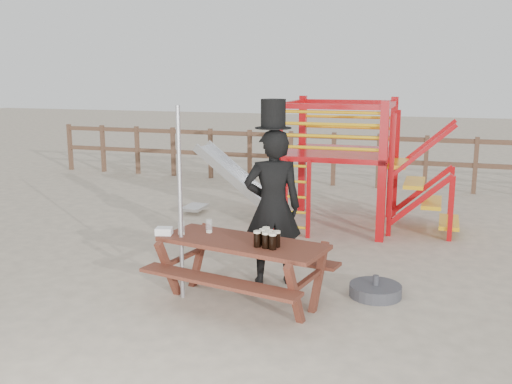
# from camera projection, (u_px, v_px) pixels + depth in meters

# --- Properties ---
(ground) EXTENTS (60.00, 60.00, 0.00)m
(ground) POSITION_uv_depth(u_px,v_px,m) (259.00, 302.00, 6.30)
(ground) COLOR #C4B298
(ground) RESTS_ON ground
(back_fence) EXTENTS (15.09, 0.09, 1.20)m
(back_fence) POSITION_uv_depth(u_px,v_px,m) (356.00, 154.00, 12.67)
(back_fence) COLOR brown
(back_fence) RESTS_ON ground
(playground_fort) EXTENTS (4.71, 1.84, 2.10)m
(playground_fort) POSITION_uv_depth(u_px,v_px,m) (333.00, 161.00, 9.38)
(playground_fort) COLOR #B90C10
(playground_fort) RESTS_ON ground
(picnic_table) EXTENTS (2.03, 1.58, 0.71)m
(picnic_table) POSITION_uv_depth(u_px,v_px,m) (242.00, 264.00, 6.20)
(picnic_table) COLOR brown
(picnic_table) RESTS_ON ground
(man_with_hat) EXTENTS (0.80, 0.68, 2.20)m
(man_with_hat) POSITION_uv_depth(u_px,v_px,m) (273.00, 203.00, 6.70)
(man_with_hat) COLOR black
(man_with_hat) RESTS_ON ground
(metal_pole) EXTENTS (0.05, 0.05, 2.15)m
(metal_pole) POSITION_uv_depth(u_px,v_px,m) (180.00, 204.00, 6.22)
(metal_pole) COLOR #B2B2B7
(metal_pole) RESTS_ON ground
(parasol_base) EXTENTS (0.59, 0.59, 0.25)m
(parasol_base) POSITION_uv_depth(u_px,v_px,m) (375.00, 290.00, 6.45)
(parasol_base) COLOR #3A3A40
(parasol_base) RESTS_ON ground
(paper_bag) EXTENTS (0.21, 0.18, 0.08)m
(paper_bag) POSITION_uv_depth(u_px,v_px,m) (164.00, 231.00, 6.38)
(paper_bag) COLOR white
(paper_bag) RESTS_ON picnic_table
(stout_pints) EXTENTS (0.27, 0.28, 0.17)m
(stout_pints) POSITION_uv_depth(u_px,v_px,m) (267.00, 238.00, 5.93)
(stout_pints) COLOR black
(stout_pints) RESTS_ON picnic_table
(empty_glasses) EXTENTS (0.34, 0.26, 0.15)m
(empty_glasses) POSITION_uv_depth(u_px,v_px,m) (195.00, 228.00, 6.42)
(empty_glasses) COLOR silver
(empty_glasses) RESTS_ON picnic_table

